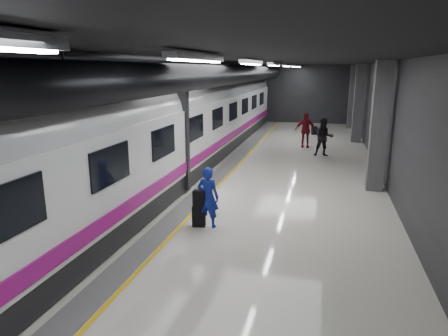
% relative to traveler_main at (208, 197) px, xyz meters
% --- Properties ---
extents(ground, '(40.00, 40.00, 0.00)m').
position_rel_traveler_main_xyz_m(ground, '(0.21, 2.80, -0.84)').
color(ground, beige).
rests_on(ground, ground).
extents(platform_hall, '(10.02, 40.02, 4.51)m').
position_rel_traveler_main_xyz_m(platform_hall, '(-0.07, 3.76, 2.70)').
color(platform_hall, black).
rests_on(platform_hall, ground).
extents(train, '(3.05, 38.00, 4.05)m').
position_rel_traveler_main_xyz_m(train, '(-3.03, 2.80, 1.23)').
color(train, black).
rests_on(train, ground).
extents(traveler_main, '(0.65, 0.47, 1.68)m').
position_rel_traveler_main_xyz_m(traveler_main, '(0.00, 0.00, 0.00)').
color(traveler_main, '#1620A9').
rests_on(traveler_main, ground).
extents(suitcase_main, '(0.40, 0.29, 0.59)m').
position_rel_traveler_main_xyz_m(suitcase_main, '(-0.25, -0.05, -0.55)').
color(suitcase_main, black).
rests_on(suitcase_main, ground).
extents(shoulder_bag, '(0.34, 0.19, 0.45)m').
position_rel_traveler_main_xyz_m(shoulder_bag, '(-0.23, -0.07, -0.03)').
color(shoulder_bag, black).
rests_on(shoulder_bag, suitcase_main).
extents(traveler_far_a, '(1.00, 0.83, 1.89)m').
position_rel_traveler_main_xyz_m(traveler_far_a, '(2.93, 10.15, 0.10)').
color(traveler_far_a, black).
rests_on(traveler_far_a, ground).
extents(traveler_far_b, '(1.15, 0.55, 1.90)m').
position_rel_traveler_main_xyz_m(traveler_far_b, '(1.92, 12.34, 0.11)').
color(traveler_far_b, maroon).
rests_on(traveler_far_b, ground).
extents(suitcase_far, '(0.43, 0.36, 0.54)m').
position_rel_traveler_main_xyz_m(suitcase_far, '(2.28, 16.87, -0.57)').
color(suitcase_far, black).
rests_on(suitcase_far, ground).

